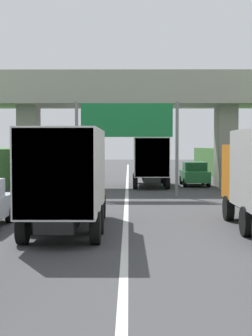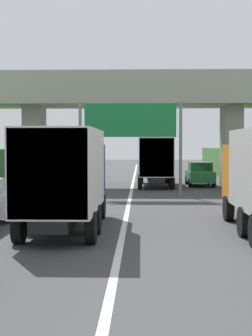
% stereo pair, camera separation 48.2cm
% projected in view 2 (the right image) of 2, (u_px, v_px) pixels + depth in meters
% --- Properties ---
extents(lane_centre_stripe, '(0.20, 93.72, 0.01)m').
position_uv_depth(lane_centre_stripe, '(130.00, 196.00, 28.46)').
color(lane_centre_stripe, white).
rests_on(lane_centre_stripe, ground).
extents(overpass_bridge, '(40.00, 4.80, 7.89)m').
position_uv_depth(overpass_bridge, '(132.00, 102.00, 34.89)').
color(overpass_bridge, '#9E998E').
rests_on(overpass_bridge, ground).
extents(overhead_highway_sign, '(5.88, 0.18, 5.39)m').
position_uv_depth(overhead_highway_sign, '(130.00, 126.00, 28.04)').
color(overhead_highway_sign, slate).
rests_on(overhead_highway_sign, ground).
extents(truck_blue, '(2.44, 7.30, 3.44)m').
position_uv_depth(truck_blue, '(66.00, 174.00, 16.83)').
color(truck_blue, black).
rests_on(truck_blue, ground).
extents(truck_white, '(2.44, 7.30, 3.44)m').
position_uv_depth(truck_white, '(155.00, 159.00, 35.08)').
color(truck_white, black).
rests_on(truck_white, ground).
extents(car_green, '(1.86, 4.10, 1.72)m').
position_uv_depth(car_green, '(200.00, 174.00, 35.62)').
color(car_green, '#236B38').
rests_on(car_green, ground).
extents(construction_barrel_5, '(0.57, 0.57, 0.90)m').
position_uv_depth(construction_barrel_5, '(235.00, 185.00, 30.75)').
color(construction_barrel_5, orange).
rests_on(construction_barrel_5, ground).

